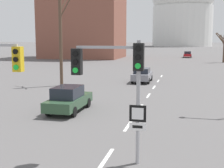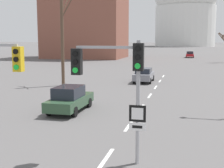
# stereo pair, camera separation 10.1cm
# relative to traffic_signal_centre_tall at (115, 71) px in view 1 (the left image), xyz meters

# --- Properties ---
(lane_stripe_1) EXTENTS (0.16, 2.00, 0.01)m
(lane_stripe_1) POSITION_rel_traffic_signal_centre_tall_xyz_m (-0.40, 0.24, -3.37)
(lane_stripe_1) COLOR silver
(lane_stripe_1) RESTS_ON ground_plane
(lane_stripe_2) EXTENTS (0.16, 2.00, 0.01)m
(lane_stripe_2) POSITION_rel_traffic_signal_centre_tall_xyz_m (-0.40, 4.74, -3.37)
(lane_stripe_2) COLOR silver
(lane_stripe_2) RESTS_ON ground_plane
(lane_stripe_3) EXTENTS (0.16, 2.00, 0.01)m
(lane_stripe_3) POSITION_rel_traffic_signal_centre_tall_xyz_m (-0.40, 9.24, -3.37)
(lane_stripe_3) COLOR silver
(lane_stripe_3) RESTS_ON ground_plane
(lane_stripe_4) EXTENTS (0.16, 2.00, 0.01)m
(lane_stripe_4) POSITION_rel_traffic_signal_centre_tall_xyz_m (-0.40, 13.74, -3.37)
(lane_stripe_4) COLOR silver
(lane_stripe_4) RESTS_ON ground_plane
(lane_stripe_5) EXTENTS (0.16, 2.00, 0.01)m
(lane_stripe_5) POSITION_rel_traffic_signal_centre_tall_xyz_m (-0.40, 18.24, -3.37)
(lane_stripe_5) COLOR silver
(lane_stripe_5) RESTS_ON ground_plane
(lane_stripe_6) EXTENTS (0.16, 2.00, 0.01)m
(lane_stripe_6) POSITION_rel_traffic_signal_centre_tall_xyz_m (-0.40, 22.74, -3.37)
(lane_stripe_6) COLOR silver
(lane_stripe_6) RESTS_ON ground_plane
(lane_stripe_7) EXTENTS (0.16, 2.00, 0.01)m
(lane_stripe_7) POSITION_rel_traffic_signal_centre_tall_xyz_m (-0.40, 27.24, -3.37)
(lane_stripe_7) COLOR silver
(lane_stripe_7) RESTS_ON ground_plane
(traffic_signal_centre_tall) EXTENTS (2.63, 0.34, 4.45)m
(traffic_signal_centre_tall) POSITION_rel_traffic_signal_centre_tall_xyz_m (0.00, 0.00, 0.00)
(traffic_signal_centre_tall) COLOR #9E9EA3
(traffic_signal_centre_tall) RESTS_ON ground_plane
(route_sign_post) EXTENTS (0.60, 0.08, 2.23)m
(route_sign_post) POSITION_rel_traffic_signal_centre_tall_xyz_m (0.83, -0.08, -1.87)
(route_sign_post) COLOR #9E9EA3
(route_sign_post) RESTS_ON ground_plane
(sedan_near_left) EXTENTS (1.81, 4.36, 1.60)m
(sedan_near_left) POSITION_rel_traffic_signal_centre_tall_xyz_m (-4.60, 7.15, -2.58)
(sedan_near_left) COLOR #2D4C33
(sedan_near_left) RESTS_ON ground_plane
(sedan_near_right) EXTENTS (1.84, 4.21, 1.48)m
(sedan_near_right) POSITION_rel_traffic_signal_centre_tall_xyz_m (-1.98, 21.50, -2.61)
(sedan_near_right) COLOR slate
(sedan_near_right) RESTS_ON ground_plane
(sedan_mid_centre) EXTENTS (1.88, 4.31, 1.52)m
(sedan_mid_centre) POSITION_rel_traffic_signal_centre_tall_xyz_m (2.78, 67.15, -2.60)
(sedan_mid_centre) COLOR maroon
(sedan_mid_centre) RESTS_ON ground_plane
(bare_tree_left_near) EXTENTS (2.62, 2.27, 10.20)m
(bare_tree_left_near) POSITION_rel_traffic_signal_centre_tall_xyz_m (-9.17, 17.31, 1.35)
(bare_tree_left_near) COLOR brown
(bare_tree_left_near) RESTS_ON ground_plane
(bare_tree_right_near) EXTENTS (2.40, 3.75, 5.71)m
(bare_tree_right_near) POSITION_rel_traffic_signal_centre_tall_xyz_m (9.41, 52.22, -0.35)
(bare_tree_right_near) COLOR brown
(bare_tree_right_near) RESTS_ON ground_plane
(capitol_dome) EXTENTS (39.92, 39.92, 56.39)m
(capitol_dome) POSITION_rel_traffic_signal_centre_tall_xyz_m (-0.40, 187.30, 24.09)
(capitol_dome) COLOR silver
(capitol_dome) RESTS_ON ground_plane
(apartment_block_left) EXTENTS (18.00, 14.00, 23.34)m
(apartment_block_left) POSITION_rel_traffic_signal_centre_tall_xyz_m (-21.46, 60.76, 8.30)
(apartment_block_left) COLOR brown
(apartment_block_left) RESTS_ON ground_plane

